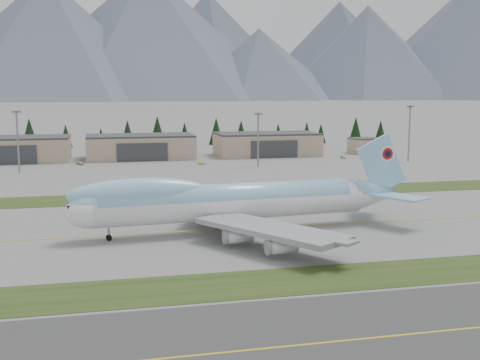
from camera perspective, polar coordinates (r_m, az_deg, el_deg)
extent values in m
plane|color=slate|center=(134.80, 1.15, -4.61)|extent=(7000.00, 7000.00, 0.00)
cube|color=#234117|center=(99.68, 6.56, -9.37)|extent=(400.00, 14.00, 0.08)
cube|color=#234117|center=(177.93, -2.39, -1.42)|extent=(400.00, 18.00, 0.08)
cube|color=#3C3C3C|center=(78.89, 12.57, -14.42)|extent=(400.00, 32.00, 0.04)
cube|color=gold|center=(134.80, 1.15, -4.61)|extent=(400.00, 0.40, 0.02)
cube|color=gold|center=(78.89, 12.57, -14.42)|extent=(400.00, 0.40, 0.02)
cylinder|color=white|center=(130.59, -0.69, -2.26)|extent=(59.98, 11.39, 6.92)
cylinder|color=#97D3F7|center=(130.07, -1.14, -1.73)|extent=(55.69, 10.54, 6.39)
ellipsoid|color=white|center=(125.52, -13.86, -2.94)|extent=(11.56, 7.73, 6.92)
ellipsoid|color=#97D3F7|center=(125.29, -13.88, -2.37)|extent=(9.68, 6.55, 5.87)
ellipsoid|color=#97D3F7|center=(125.82, -9.56, -1.26)|extent=(29.75, 8.07, 6.39)
cube|color=#0C1433|center=(125.12, -15.59, -2.40)|extent=(2.48, 2.93, 1.38)
cone|color=white|center=(144.45, 12.79, -1.44)|extent=(13.25, 7.72, 6.78)
cone|color=#97D3F7|center=(144.25, 12.81, -0.94)|extent=(12.14, 7.04, 6.18)
cube|color=#97D3F7|center=(143.96, 13.25, 1.43)|extent=(12.91, 1.61, 14.70)
cylinder|color=white|center=(144.70, 13.64, 2.47)|extent=(3.84, 0.50, 3.83)
cylinder|color=red|center=(144.79, 13.62, 2.47)|extent=(2.78, 0.42, 2.77)
cylinder|color=#0C1433|center=(144.88, 13.60, 2.47)|extent=(1.61, 0.33, 1.60)
cube|color=#97D3F7|center=(150.86, 12.29, -0.76)|extent=(10.11, 13.21, 0.49)
cube|color=#97D3F7|center=(140.06, 14.86, -1.55)|extent=(11.31, 13.34, 0.49)
cube|color=#94979B|center=(148.13, -1.84, -1.74)|extent=(22.09, 33.32, 1.06)
cube|color=#94979B|center=(115.32, 2.84, -4.68)|extent=(25.62, 32.40, 1.06)
cylinder|color=white|center=(143.23, -3.27, -2.93)|extent=(5.72, 3.07, 2.66)
cylinder|color=white|center=(153.93, -2.29, -2.13)|extent=(5.72, 3.07, 2.66)
cylinder|color=white|center=(118.19, -0.12, -5.35)|extent=(5.72, 3.07, 2.66)
cylinder|color=white|center=(110.80, 4.00, -6.31)|extent=(5.72, 3.07, 2.66)
cylinder|color=gray|center=(126.77, -12.34, -5.05)|extent=(0.50, 0.50, 2.56)
cylinder|color=gray|center=(134.13, -1.73, -4.07)|extent=(0.64, 0.64, 2.77)
cylinder|color=gray|center=(128.14, -0.96, -4.66)|extent=(0.64, 0.64, 2.77)
cylinder|color=gray|center=(135.62, 0.44, -3.93)|extent=(0.64, 0.64, 2.77)
cylinder|color=gray|center=(129.70, 1.30, -4.50)|extent=(0.64, 0.64, 2.77)
cylinder|color=black|center=(126.52, -12.31, -5.40)|extent=(1.20, 0.46, 1.17)
cylinder|color=black|center=(127.34, -12.34, -5.31)|extent=(1.20, 0.46, 1.17)
cylinder|color=black|center=(134.29, -1.73, -4.38)|extent=(1.31, 0.63, 1.28)
cylinder|color=black|center=(128.31, -0.96, -4.98)|extent=(1.31, 0.63, 1.28)
cylinder|color=black|center=(135.78, 0.44, -4.23)|extent=(1.31, 0.63, 1.28)
cylinder|color=black|center=(129.86, 1.30, -4.82)|extent=(1.31, 0.63, 1.28)
cube|color=tan|center=(281.07, -20.70, 2.68)|extent=(48.00, 26.00, 10.00)
cube|color=#35373A|center=(280.63, -20.76, 3.78)|extent=(48.00, 26.00, 0.80)
cube|color=#35373A|center=(268.05, -21.06, 2.20)|extent=(22.08, 0.60, 8.00)
cube|color=tan|center=(279.03, -9.43, 3.07)|extent=(48.00, 26.00, 10.00)
cube|color=#35373A|center=(278.60, -9.46, 4.18)|extent=(48.00, 26.00, 0.80)
cube|color=#35373A|center=(265.92, -9.24, 2.61)|extent=(22.08, 0.60, 8.00)
cube|color=tan|center=(288.99, 2.55, 3.36)|extent=(48.00, 26.00, 10.00)
cube|color=#35373A|center=(288.57, 2.55, 4.43)|extent=(48.00, 26.00, 0.80)
cube|color=#35373A|center=(276.35, 3.28, 2.92)|extent=(22.08, 0.60, 8.00)
cube|color=tan|center=(304.48, 11.76, 3.16)|extent=(14.00, 12.00, 7.00)
cube|color=#35373A|center=(304.16, 11.79, 3.88)|extent=(14.00, 12.00, 0.60)
cylinder|color=gray|center=(239.94, -20.31, 3.31)|extent=(0.70, 0.70, 22.47)
cube|color=gray|center=(239.30, -20.45, 6.09)|extent=(3.20, 3.20, 0.80)
cylinder|color=gray|center=(243.10, 1.74, 3.72)|extent=(0.70, 0.70, 21.05)
cube|color=gray|center=(242.45, 1.75, 6.29)|extent=(3.20, 3.20, 0.80)
cylinder|color=gray|center=(271.62, 15.75, 4.16)|extent=(0.70, 0.70, 23.52)
cube|color=gray|center=(271.06, 15.85, 6.73)|extent=(3.20, 3.20, 0.80)
imported|color=#BABABC|center=(259.32, -14.93, 1.40)|extent=(3.43, 4.25, 1.36)
imported|color=gold|center=(252.21, -3.65, 1.47)|extent=(3.38, 1.24, 1.11)
imported|color=#B4B5BA|center=(279.24, 9.75, 2.04)|extent=(1.79, 3.69, 1.03)
cone|color=black|center=(342.16, -19.33, 4.22)|extent=(9.21, 9.21, 16.45)
cone|color=black|center=(341.55, -16.19, 4.03)|extent=(7.06, 7.06, 12.61)
cone|color=black|center=(338.27, -13.04, 3.94)|extent=(5.93, 5.93, 10.58)
cone|color=black|center=(339.74, -10.61, 4.38)|extent=(8.27, 8.27, 14.77)
cone|color=black|center=(345.19, -7.83, 4.67)|extent=(9.39, 9.39, 16.77)
cone|color=black|center=(342.17, -5.27, 4.37)|extent=(7.30, 7.30, 13.03)
cone|color=black|center=(347.10, -2.27, 4.66)|extent=(8.71, 8.71, 15.55)
cone|color=black|center=(350.27, 0.10, 4.57)|extent=(7.80, 7.80, 13.93)
cone|color=black|center=(354.94, 3.64, 4.43)|extent=(6.61, 6.61, 11.81)
cone|color=black|center=(357.58, 6.34, 4.50)|extent=(7.09, 7.09, 12.66)
cone|color=black|center=(361.06, 7.67, 4.43)|extent=(6.51, 6.51, 11.62)
cone|color=black|center=(373.17, 10.91, 4.76)|extent=(8.54, 8.54, 15.25)
cone|color=black|center=(375.05, 13.18, 4.56)|extent=(7.47, 7.47, 13.33)
cone|color=#444F5B|center=(2221.40, -17.73, 12.70)|extent=(933.58, 933.58, 423.84)
cone|color=white|center=(2235.39, -17.88, 15.94)|extent=(354.76, 354.76, 169.54)
cone|color=#444F5B|center=(2375.35, -8.79, 13.54)|extent=(1128.79, 1128.79, 494.14)
cone|color=#444F5B|center=(2286.60, 1.80, 10.91)|extent=(646.54, 646.54, 261.73)
cone|color=white|center=(2291.39, 1.81, 12.87)|extent=(245.68, 245.68, 104.69)
cone|color=#444F5B|center=(2474.16, 11.94, 11.73)|extent=(778.26, 778.26, 363.68)
cone|color=white|center=(2483.23, 12.02, 14.24)|extent=(295.74, 295.74, 145.47)
cone|color=#444F5B|center=(2729.21, 21.77, 12.61)|extent=(1136.04, 1136.04, 517.66)
cone|color=#444F5B|center=(3040.61, -16.51, 12.37)|extent=(1035.56, 1035.56, 517.78)
cone|color=white|center=(3054.93, -16.63, 15.08)|extent=(414.22, 414.22, 227.82)
cone|color=#444F5B|center=(3082.30, -3.09, 12.65)|extent=(1038.30, 1038.30, 519.15)
cone|color=white|center=(3096.51, -3.11, 15.33)|extent=(415.32, 415.32, 228.43)
cone|color=#444F5B|center=(3275.67, 9.34, 12.08)|extent=(988.32, 988.32, 494.16)
cone|color=white|center=(3287.73, 9.40, 14.49)|extent=(395.33, 395.33, 217.43)
cone|color=#444F5B|center=(3598.86, 19.94, 11.60)|extent=(1048.82, 1048.82, 524.41)
cone|color=white|center=(3611.30, 20.06, 13.92)|extent=(419.53, 419.53, 230.74)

